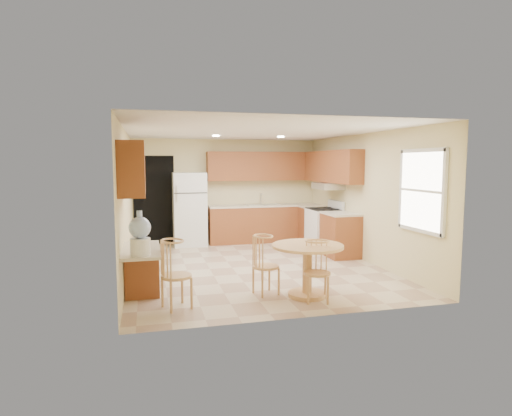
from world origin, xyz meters
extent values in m
plane|color=#C7B190|center=(0.00, 0.00, 0.00)|extent=(5.50, 5.50, 0.00)
cube|color=white|center=(0.00, 0.00, 2.50)|extent=(4.50, 5.50, 0.02)
cube|color=beige|center=(0.00, 2.75, 1.25)|extent=(4.50, 0.02, 2.50)
cube|color=beige|center=(0.00, -2.75, 1.25)|extent=(4.50, 0.02, 2.50)
cube|color=beige|center=(-2.25, 0.00, 1.25)|extent=(0.02, 5.50, 2.50)
cube|color=beige|center=(2.25, 0.00, 1.25)|extent=(0.02, 5.50, 2.50)
cube|color=black|center=(-1.75, 2.73, 1.05)|extent=(0.90, 0.02, 2.10)
cube|color=brown|center=(0.88, 2.45, 0.43)|extent=(2.75, 0.60, 0.87)
cube|color=beige|center=(0.88, 2.45, 0.89)|extent=(2.75, 0.63, 0.04)
cube|color=brown|center=(1.95, 1.85, 0.43)|extent=(0.60, 0.59, 0.87)
cube|color=beige|center=(1.95, 1.85, 0.89)|extent=(0.63, 0.59, 0.04)
cube|color=brown|center=(1.95, 0.40, 0.43)|extent=(0.60, 0.80, 0.87)
cube|color=beige|center=(1.95, 0.40, 0.89)|extent=(0.63, 0.80, 0.04)
cube|color=brown|center=(0.88, 2.58, 1.85)|extent=(2.75, 0.33, 0.70)
cube|color=brown|center=(2.08, 1.21, 1.85)|extent=(0.33, 2.42, 0.70)
cube|color=brown|center=(-2.08, -1.60, 1.85)|extent=(0.33, 1.40, 0.70)
cube|color=silver|center=(0.85, 2.45, 0.91)|extent=(0.78, 0.44, 0.01)
cube|color=silver|center=(2.00, 1.18, 1.42)|extent=(0.50, 0.76, 0.14)
cube|color=brown|center=(-2.00, -1.32, 0.36)|extent=(0.48, 0.42, 0.72)
cube|color=beige|center=(-2.00, -1.70, 0.75)|extent=(0.50, 1.20, 0.04)
cube|color=white|center=(2.23, -1.85, 1.50)|extent=(0.05, 1.00, 1.20)
cube|color=white|center=(2.22, -1.85, 2.12)|extent=(0.05, 1.10, 0.06)
cube|color=white|center=(2.22, -1.85, 0.88)|extent=(0.05, 1.10, 0.06)
cube|color=white|center=(2.22, -2.38, 1.50)|extent=(0.05, 0.06, 1.28)
cube|color=white|center=(2.22, -1.32, 1.50)|extent=(0.05, 0.06, 1.28)
cylinder|color=white|center=(-0.50, 1.20, 2.48)|extent=(0.14, 0.14, 0.02)
cylinder|color=white|center=(0.90, 1.20, 2.48)|extent=(0.14, 0.14, 0.02)
cube|color=white|center=(-0.95, 2.40, 0.85)|extent=(0.75, 0.70, 1.71)
cube|color=black|center=(-0.95, 2.04, 1.26)|extent=(0.74, 0.01, 0.02)
cube|color=silver|center=(-1.27, 2.03, 1.15)|extent=(0.03, 0.03, 0.18)
cube|color=silver|center=(-1.27, 2.03, 1.36)|extent=(0.03, 0.03, 0.14)
cube|color=white|center=(1.92, 1.18, 0.45)|extent=(0.65, 0.76, 0.90)
cube|color=black|center=(1.92, 1.18, 0.91)|extent=(0.64, 0.75, 0.02)
cube|color=white|center=(2.20, 1.18, 1.00)|extent=(0.06, 0.76, 0.18)
cylinder|color=tan|center=(0.31, -1.95, 0.03)|extent=(0.55, 0.55, 0.06)
cylinder|color=tan|center=(0.31, -1.95, 0.37)|extent=(0.14, 0.14, 0.68)
cylinder|color=tan|center=(0.31, -1.95, 0.74)|extent=(1.03, 1.03, 0.04)
cylinder|color=tan|center=(-0.24, -1.70, 0.41)|extent=(0.38, 0.38, 0.04)
cylinder|color=tan|center=(-0.37, -1.56, 0.21)|extent=(0.03, 0.03, 0.41)
cylinder|color=tan|center=(-0.10, -1.56, 0.21)|extent=(0.03, 0.03, 0.41)
cylinder|color=tan|center=(-0.37, -1.84, 0.21)|extent=(0.03, 0.03, 0.41)
cylinder|color=tan|center=(-0.10, -1.84, 0.21)|extent=(0.03, 0.03, 0.41)
cylinder|color=tan|center=(0.36, -2.20, 0.40)|extent=(0.37, 0.37, 0.04)
cylinder|color=tan|center=(0.23, -2.07, 0.20)|extent=(0.03, 0.03, 0.40)
cylinder|color=tan|center=(0.50, -2.07, 0.20)|extent=(0.03, 0.03, 0.40)
cylinder|color=tan|center=(0.23, -2.33, 0.20)|extent=(0.03, 0.03, 0.40)
cylinder|color=tan|center=(0.50, -2.33, 0.20)|extent=(0.03, 0.03, 0.40)
cylinder|color=tan|center=(-1.55, -1.99, 0.43)|extent=(0.40, 0.40, 0.04)
cylinder|color=tan|center=(-1.69, -1.85, 0.22)|extent=(0.03, 0.03, 0.43)
cylinder|color=tan|center=(-1.41, -1.85, 0.22)|extent=(0.03, 0.03, 0.43)
cylinder|color=tan|center=(-1.69, -2.14, 0.22)|extent=(0.03, 0.03, 0.43)
cylinder|color=tan|center=(-1.41, -2.14, 0.22)|extent=(0.03, 0.03, 0.43)
cylinder|color=white|center=(-2.00, -2.12, 0.88)|extent=(0.25, 0.25, 0.21)
sphere|color=#99B6ED|center=(-2.00, -2.12, 1.12)|extent=(0.27, 0.27, 0.27)
cylinder|color=#99B6ED|center=(-2.00, -2.12, 1.30)|extent=(0.07, 0.07, 0.08)
camera|label=1|loc=(-1.89, -7.62, 1.93)|focal=30.00mm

